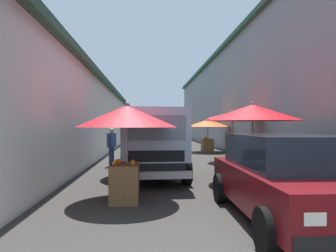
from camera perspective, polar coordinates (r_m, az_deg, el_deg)
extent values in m
plane|color=#33302D|center=(15.52, 1.34, -5.90)|extent=(90.00, 90.00, 0.00)
cube|color=silver|center=(18.55, -21.98, 0.92)|extent=(49.50, 7.00, 3.78)
cube|color=#284C38|center=(18.69, -21.98, 7.09)|extent=(49.80, 7.50, 0.24)
cube|color=gray|center=(19.66, 22.09, 5.09)|extent=(49.50, 7.00, 6.68)
cube|color=#284C38|center=(20.26, 22.09, 14.88)|extent=(49.80, 7.50, 0.24)
cylinder|color=#9E9EA3|center=(9.20, 15.28, -3.04)|extent=(0.06, 0.06, 2.22)
cone|color=red|center=(9.20, 15.28, 2.40)|extent=(2.75, 2.75, 0.47)
sphere|color=#9E9EA3|center=(9.21, 15.28, 4.12)|extent=(0.07, 0.07, 0.07)
cube|color=#9E7547|center=(8.99, 14.79, -7.77)|extent=(0.94, 0.75, 0.77)
sphere|color=orange|center=(9.00, 14.38, -5.01)|extent=(0.09, 0.09, 0.09)
sphere|color=orange|center=(9.05, 14.62, -4.98)|extent=(0.09, 0.09, 0.09)
sphere|color=orange|center=(9.14, 15.85, -4.93)|extent=(0.09, 0.09, 0.09)
sphere|color=orange|center=(8.99, 14.69, -5.01)|extent=(0.09, 0.09, 0.09)
sphere|color=orange|center=(8.96, 13.48, -4.69)|extent=(0.09, 0.09, 0.09)
cylinder|color=#9E9EA3|center=(10.07, -3.71, -2.98)|extent=(0.06, 0.06, 2.15)
cone|color=red|center=(10.06, -3.71, 2.05)|extent=(2.78, 2.78, 0.39)
sphere|color=#9E9EA3|center=(10.07, -3.71, 3.37)|extent=(0.07, 0.07, 0.07)
cube|color=#9E7547|center=(10.13, -4.78, -6.72)|extent=(0.82, 0.62, 0.83)
sphere|color=orange|center=(9.81, -5.71, -4.25)|extent=(0.09, 0.09, 0.09)
sphere|color=orange|center=(9.94, -4.55, -4.19)|extent=(0.09, 0.09, 0.09)
sphere|color=orange|center=(10.32, -5.81, -4.04)|extent=(0.09, 0.09, 0.09)
sphere|color=orange|center=(10.14, -3.92, -4.11)|extent=(0.09, 0.09, 0.09)
sphere|color=orange|center=(10.36, -5.20, -3.72)|extent=(0.09, 0.09, 0.09)
sphere|color=orange|center=(9.84, -5.18, -4.24)|extent=(0.09, 0.09, 0.09)
cylinder|color=#9E9EA3|center=(19.21, 7.34, -1.76)|extent=(0.06, 0.06, 2.00)
cone|color=#D84C14|center=(19.20, 7.34, 0.55)|extent=(2.68, 2.68, 0.45)
sphere|color=#9E9EA3|center=(19.20, 7.34, 1.34)|extent=(0.07, 0.07, 0.07)
cube|color=olive|center=(19.26, 7.25, -3.56)|extent=(0.87, 0.66, 0.79)
sphere|color=orange|center=(18.97, 7.43, -2.28)|extent=(0.09, 0.09, 0.09)
sphere|color=orange|center=(19.04, 7.05, -2.28)|extent=(0.09, 0.09, 0.09)
sphere|color=orange|center=(19.37, 6.92, -2.07)|extent=(0.09, 0.09, 0.09)
sphere|color=orange|center=(19.37, 6.81, -2.24)|extent=(0.09, 0.09, 0.09)
sphere|color=orange|center=(19.50, 6.75, -2.22)|extent=(0.09, 0.09, 0.09)
sphere|color=orange|center=(19.25, 7.15, -2.25)|extent=(0.09, 0.09, 0.09)
cylinder|color=#9E9EA3|center=(6.91, -7.59, -4.73)|extent=(0.06, 0.06, 2.06)
cone|color=red|center=(6.89, -7.59, 1.81)|extent=(2.24, 2.24, 0.49)
sphere|color=#9E9EA3|center=(6.90, -7.59, 4.17)|extent=(0.07, 0.07, 0.07)
cube|color=brown|center=(6.77, -7.91, -10.25)|extent=(0.95, 0.59, 0.79)
sphere|color=orange|center=(6.43, -6.47, -6.83)|extent=(0.09, 0.09, 0.09)
sphere|color=orange|center=(6.67, -8.95, -6.58)|extent=(0.09, 0.09, 0.09)
sphere|color=orange|center=(6.46, -9.89, -6.79)|extent=(0.09, 0.09, 0.09)
sphere|color=orange|center=(6.83, -9.39, -6.42)|extent=(0.09, 0.09, 0.09)
sphere|color=orange|center=(6.69, -6.47, -6.55)|extent=(0.09, 0.09, 0.09)
cylinder|color=#9E9EA3|center=(14.19, 11.79, -1.94)|extent=(0.06, 0.06, 2.23)
cone|color=red|center=(14.19, 11.79, 1.93)|extent=(2.49, 2.49, 0.32)
sphere|color=#9E9EA3|center=(14.20, 11.80, 2.73)|extent=(0.07, 0.07, 0.07)
cube|color=#9E7547|center=(14.08, 12.47, -5.06)|extent=(0.98, 0.73, 0.71)
sphere|color=orange|center=(13.78, 13.51, -3.50)|extent=(0.09, 0.09, 0.09)
sphere|color=orange|center=(14.22, 12.40, -3.39)|extent=(0.09, 0.09, 0.09)
sphere|color=orange|center=(14.15, 11.50, -3.41)|extent=(0.09, 0.09, 0.09)
sphere|color=orange|center=(13.80, 12.47, -3.50)|extent=(0.09, 0.09, 0.09)
sphere|color=orange|center=(14.26, 12.65, -3.16)|extent=(0.09, 0.09, 0.09)
sphere|color=orange|center=(14.18, 12.61, -3.40)|extent=(0.09, 0.09, 0.09)
cube|color=#600F14|center=(5.68, 21.21, -10.47)|extent=(3.93, 1.78, 0.64)
cube|color=#19232D|center=(5.74, 20.60, -4.32)|extent=(2.36, 1.55, 0.56)
cube|color=silver|center=(3.73, 25.27, -15.16)|extent=(0.06, 0.24, 0.14)
cylinder|color=black|center=(4.24, 17.75, -17.91)|extent=(0.60, 0.21, 0.60)
cylinder|color=black|center=(7.27, 23.16, -10.31)|extent=(0.60, 0.21, 0.60)
cylinder|color=black|center=(6.71, 9.59, -11.19)|extent=(0.60, 0.21, 0.60)
cube|color=black|center=(10.05, -3.09, -6.28)|extent=(4.85, 1.66, 0.36)
cube|color=#ADC6E0|center=(8.37, -2.51, -1.51)|extent=(1.60, 1.81, 1.40)
cube|color=#19232D|center=(7.63, -2.16, -0.34)|extent=(0.12, 1.47, 0.63)
cube|color=#19232D|center=(8.36, -2.51, -0.31)|extent=(1.11, 1.81, 0.45)
cube|color=black|center=(7.65, -2.16, -5.56)|extent=(0.12, 1.40, 0.28)
cube|color=silver|center=(7.63, -2.12, -9.05)|extent=(0.19, 1.75, 0.18)
cube|color=gray|center=(10.90, 1.02, -3.51)|extent=(3.16, 0.19, 0.50)
cube|color=gray|center=(10.82, -7.68, -3.54)|extent=(3.16, 0.19, 0.50)
cube|color=gray|center=(12.38, -3.66, -3.09)|extent=(0.13, 1.65, 0.50)
cylinder|color=black|center=(8.55, 3.42, -8.34)|extent=(0.73, 0.25, 0.72)
cylinder|color=black|center=(8.45, -8.51, -8.44)|extent=(0.73, 0.25, 0.72)
cylinder|color=black|center=(11.57, 0.89, -6.14)|extent=(0.73, 0.25, 0.72)
cylinder|color=black|center=(11.49, -7.85, -6.18)|extent=(0.73, 0.25, 0.72)
cylinder|color=navy|center=(12.65, -10.50, -5.54)|extent=(0.14, 0.14, 0.75)
cylinder|color=navy|center=(12.79, -10.19, -5.48)|extent=(0.14, 0.14, 0.75)
cube|color=#33518C|center=(12.67, -10.34, -2.56)|extent=(0.48, 0.34, 0.56)
sphere|color=tan|center=(12.66, -10.34, -0.82)|extent=(0.21, 0.21, 0.21)
cylinder|color=#33518C|center=(12.43, -10.90, -2.48)|extent=(0.08, 0.08, 0.51)
cylinder|color=#33518C|center=(12.91, -9.80, -2.38)|extent=(0.08, 0.08, 0.51)
cylinder|color=black|center=(14.32, -7.12, -5.51)|extent=(0.45, 0.14, 0.44)
cylinder|color=black|center=(13.08, -6.85, -6.04)|extent=(0.45, 0.16, 0.44)
cube|color=black|center=(13.64, -6.98, -5.58)|extent=(0.92, 0.38, 0.08)
ellipsoid|color=black|center=(13.31, -6.91, -4.12)|extent=(0.58, 0.32, 0.20)
cube|color=black|center=(14.23, -7.11, -3.73)|extent=(0.17, 0.33, 0.56)
cylinder|color=silver|center=(14.15, -7.10, -3.34)|extent=(0.28, 0.09, 0.68)
cylinder|color=black|center=(14.06, -7.08, -1.94)|extent=(0.55, 0.10, 0.04)
cylinder|color=#1E8C3F|center=(14.94, -7.78, -4.51)|extent=(0.30, 0.30, 0.03)
cylinder|color=#1E8C3F|center=(15.07, -7.75, -5.27)|extent=(0.04, 0.04, 0.42)
cylinder|color=#1E8C3F|center=(14.96, -8.21, -5.31)|extent=(0.04, 0.04, 0.42)
cylinder|color=#1E8C3F|center=(14.84, -7.81, -5.36)|extent=(0.04, 0.04, 0.42)
cylinder|color=#1E8C3F|center=(14.95, -7.34, -5.32)|extent=(0.04, 0.04, 0.42)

